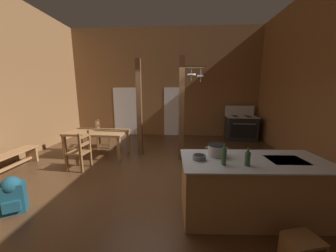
# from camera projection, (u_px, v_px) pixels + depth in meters

# --- Properties ---
(ground_plane) EXTENTS (8.55, 8.79, 0.10)m
(ground_plane) POSITION_uv_depth(u_px,v_px,m) (151.00, 178.00, 4.12)
(ground_plane) COLOR #4C301C
(wall_back) EXTENTS (8.55, 0.14, 4.44)m
(wall_back) POSITION_uv_depth(u_px,v_px,m) (165.00, 83.00, 7.68)
(wall_back) COLOR brown
(wall_back) RESTS_ON ground_plane
(glazed_door_back_left) EXTENTS (1.00, 0.01, 2.05)m
(glazed_door_back_left) POSITION_uv_depth(u_px,v_px,m) (125.00, 112.00, 7.95)
(glazed_door_back_left) COLOR white
(glazed_door_back_left) RESTS_ON ground_plane
(glazed_panel_back_right) EXTENTS (0.84, 0.01, 2.05)m
(glazed_panel_back_right) POSITION_uv_depth(u_px,v_px,m) (174.00, 112.00, 7.81)
(glazed_panel_back_right) COLOR white
(glazed_panel_back_right) RESTS_ON ground_plane
(kitchen_island) EXTENTS (2.20, 1.06, 0.89)m
(kitchen_island) POSITION_uv_depth(u_px,v_px,m) (252.00, 187.00, 2.79)
(kitchen_island) COLOR #9E7044
(kitchen_island) RESTS_ON ground_plane
(stove_range) EXTENTS (1.17, 0.86, 1.32)m
(stove_range) POSITION_uv_depth(u_px,v_px,m) (241.00, 128.00, 7.20)
(stove_range) COLOR black
(stove_range) RESTS_ON ground_plane
(support_post_with_pot_rack) EXTENTS (0.68, 0.24, 2.79)m
(support_post_with_pot_rack) POSITION_uv_depth(u_px,v_px,m) (183.00, 106.00, 4.88)
(support_post_with_pot_rack) COLOR brown
(support_post_with_pot_rack) RESTS_ON ground_plane
(support_post_center) EXTENTS (0.14, 0.14, 2.79)m
(support_post_center) POSITION_uv_depth(u_px,v_px,m) (139.00, 109.00, 5.30)
(support_post_center) COLOR brown
(support_post_center) RESTS_ON ground_plane
(step_stool) EXTENTS (0.42, 0.36, 0.30)m
(step_stool) POSITION_uv_depth(u_px,v_px,m) (302.00, 247.00, 2.03)
(step_stool) COLOR brown
(step_stool) RESTS_ON ground_plane
(dining_table) EXTENTS (1.73, 0.96, 0.74)m
(dining_table) POSITION_uv_depth(u_px,v_px,m) (97.00, 134.00, 5.33)
(dining_table) COLOR #9E7044
(dining_table) RESTS_ON ground_plane
(ladderback_chair_near_window) EXTENTS (0.54, 0.54, 0.95)m
(ladderback_chair_near_window) POSITION_uv_depth(u_px,v_px,m) (102.00, 134.00, 6.17)
(ladderback_chair_near_window) COLOR brown
(ladderback_chair_near_window) RESTS_ON ground_plane
(ladderback_chair_by_post) EXTENTS (0.47, 0.47, 0.95)m
(ladderback_chair_by_post) POSITION_uv_depth(u_px,v_px,m) (80.00, 152.00, 4.41)
(ladderback_chair_by_post) COLOR brown
(ladderback_chair_by_post) RESTS_ON ground_plane
(bench_along_left_wall) EXTENTS (0.36, 1.56, 0.44)m
(bench_along_left_wall) POSITION_uv_depth(u_px,v_px,m) (7.00, 160.00, 4.24)
(bench_along_left_wall) COLOR #9E7044
(bench_along_left_wall) RESTS_ON ground_plane
(backpack) EXTENTS (0.39, 0.38, 0.60)m
(backpack) POSITION_uv_depth(u_px,v_px,m) (13.00, 194.00, 2.84)
(backpack) COLOR #194756
(backpack) RESTS_ON ground_plane
(stockpot_on_counter) EXTENTS (0.35, 0.28, 0.18)m
(stockpot_on_counter) POSITION_uv_depth(u_px,v_px,m) (217.00, 150.00, 2.85)
(stockpot_on_counter) COLOR #B7BABF
(stockpot_on_counter) RESTS_ON kitchen_island
(mixing_bowl_on_counter) EXTENTS (0.20, 0.20, 0.07)m
(mixing_bowl_on_counter) POSITION_uv_depth(u_px,v_px,m) (199.00, 157.00, 2.70)
(mixing_bowl_on_counter) COLOR slate
(mixing_bowl_on_counter) RESTS_ON kitchen_island
(bottle_tall_on_counter) EXTENTS (0.07, 0.07, 0.25)m
(bottle_tall_on_counter) POSITION_uv_depth(u_px,v_px,m) (248.00, 158.00, 2.47)
(bottle_tall_on_counter) COLOR #2D5638
(bottle_tall_on_counter) RESTS_ON kitchen_island
(bottle_short_on_counter) EXTENTS (0.07, 0.07, 0.31)m
(bottle_short_on_counter) POSITION_uv_depth(u_px,v_px,m) (224.00, 156.00, 2.50)
(bottle_short_on_counter) COLOR #2D5638
(bottle_short_on_counter) RESTS_ON kitchen_island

